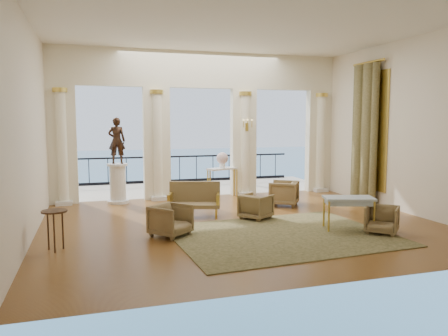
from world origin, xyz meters
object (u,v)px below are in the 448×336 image
object	(u,v)px
armchair_d	(256,205)
game_table	(349,200)
armchair_a	(171,219)
armchair_b	(382,218)
pedestal	(118,184)
side_table	(54,216)
console_table	(222,173)
settee	(194,199)
armchair_c	(284,192)
statue	(117,141)

from	to	relation	value
armchair_d	game_table	bearing A→B (deg)	-171.58
armchair_a	armchair_b	distance (m)	4.48
game_table	pedestal	bearing A→B (deg)	152.00
armchair_a	side_table	xyz separation A→B (m)	(-2.23, -0.40, 0.28)
console_table	pedestal	bearing A→B (deg)	159.90
armchair_b	settee	world-z (taller)	settee
armchair_b	armchair_d	world-z (taller)	armchair_d
settee	pedestal	world-z (taller)	pedestal
armchair_c	statue	world-z (taller)	statue
pedestal	armchair_b	bearing A→B (deg)	-45.41
armchair_b	statue	distance (m)	7.49
statue	side_table	size ratio (longest dim) A/B	1.77
armchair_b	armchair_c	world-z (taller)	armchair_c
pedestal	armchair_a	bearing A→B (deg)	-78.60
armchair_c	side_table	world-z (taller)	armchair_c
armchair_c	statue	distance (m)	5.02
armchair_b	side_table	world-z (taller)	side_table
settee	game_table	bearing A→B (deg)	-21.35
armchair_c	console_table	size ratio (longest dim) A/B	0.74
armchair_b	pedestal	world-z (taller)	pedestal
armchair_b	game_table	world-z (taller)	game_table
pedestal	statue	world-z (taller)	statue
settee	pedestal	distance (m)	2.93
armchair_b	console_table	world-z (taller)	console_table
armchair_d	side_table	bearing A→B (deg)	71.12
armchair_d	armchair_a	bearing A→B (deg)	77.17
statue	console_table	world-z (taller)	statue
settee	pedestal	size ratio (longest dim) A/B	1.21
armchair_a	pedestal	xyz separation A→B (m)	(-0.83, 4.10, 0.19)
statue	side_table	bearing A→B (deg)	85.05
armchair_b	armchair_d	bearing A→B (deg)	178.45
armchair_d	statue	world-z (taller)	statue
settee	console_table	size ratio (longest dim) A/B	1.33
armchair_c	armchair_d	size ratio (longest dim) A/B	1.14
armchair_b	pedestal	distance (m)	7.35
armchair_a	console_table	world-z (taller)	console_table
game_table	pedestal	distance (m)	6.64
armchair_c	game_table	size ratio (longest dim) A/B	0.65
game_table	statue	world-z (taller)	statue
statue	side_table	world-z (taller)	statue
armchair_c	side_table	bearing A→B (deg)	-30.78
settee	armchair_a	bearing A→B (deg)	-99.67
armchair_b	settee	xyz separation A→B (m)	(-3.42, 2.88, 0.09)
settee	console_table	xyz separation A→B (m)	(1.46, 2.40, 0.35)
armchair_b	console_table	size ratio (longest dim) A/B	0.63
armchair_a	statue	xyz separation A→B (m)	(-0.83, 4.10, 1.46)
settee	armchair_b	bearing A→B (deg)	-22.19
game_table	console_table	distance (m)	5.00
pedestal	console_table	world-z (taller)	pedestal
armchair_c	console_table	world-z (taller)	console_table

